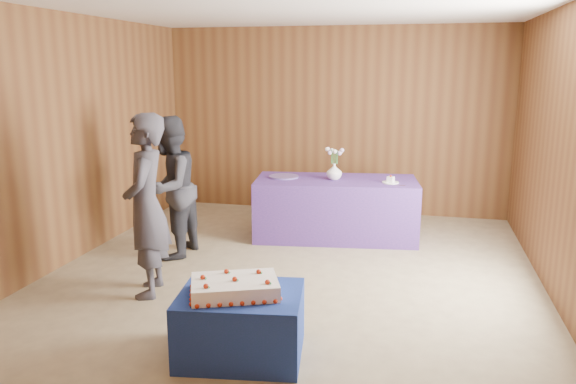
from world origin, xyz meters
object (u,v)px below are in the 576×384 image
(serving_table, at_px, (336,208))
(vase, at_px, (334,172))
(cake_table, at_px, (241,324))
(sheet_cake, at_px, (235,287))
(guest_left, at_px, (146,206))
(guest_right, at_px, (170,188))

(serving_table, distance_m, vase, 0.48)
(cake_table, relative_size, serving_table, 0.45)
(sheet_cake, height_order, guest_left, guest_left)
(cake_table, xyz_separation_m, vase, (0.22, 3.14, 0.60))
(sheet_cake, relative_size, guest_left, 0.44)
(serving_table, distance_m, guest_right, 2.11)
(guest_left, height_order, guest_right, guest_left)
(sheet_cake, height_order, guest_right, guest_right)
(guest_left, bearing_deg, serving_table, 129.68)
(vase, relative_size, guest_left, 0.12)
(cake_table, xyz_separation_m, serving_table, (0.24, 3.15, 0.12))
(vase, bearing_deg, guest_left, -123.17)
(sheet_cake, bearing_deg, vase, 63.54)
(cake_table, distance_m, serving_table, 3.16)
(guest_left, distance_m, guest_right, 1.09)
(serving_table, relative_size, sheet_cake, 2.62)
(guest_right, bearing_deg, vase, 126.83)
(guest_left, bearing_deg, cake_table, 35.39)
(serving_table, distance_m, sheet_cake, 3.20)
(cake_table, relative_size, sheet_cake, 1.18)
(cake_table, height_order, vase, vase)
(cake_table, bearing_deg, guest_left, 134.50)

